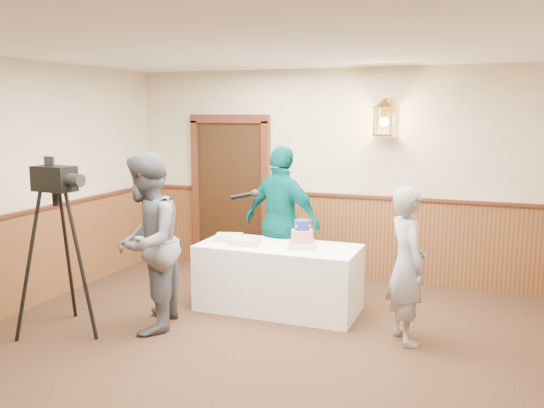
# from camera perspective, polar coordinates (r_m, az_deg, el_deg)

# --- Properties ---
(ground) EXTENTS (7.00, 7.00, 0.00)m
(ground) POSITION_cam_1_polar(r_m,az_deg,el_deg) (4.96, -4.17, -17.65)
(ground) COLOR black
(ground) RESTS_ON ground
(room_shell) EXTENTS (6.02, 7.02, 2.81)m
(room_shell) POSITION_cam_1_polar(r_m,az_deg,el_deg) (4.92, -2.69, 0.79)
(room_shell) COLOR #BAAB8B
(room_shell) RESTS_ON ground
(display_table) EXTENTS (1.80, 0.80, 0.75)m
(display_table) POSITION_cam_1_polar(r_m,az_deg,el_deg) (6.56, 0.63, -7.30)
(display_table) COLOR white
(display_table) RESTS_ON ground
(tiered_cake) EXTENTS (0.39, 0.39, 0.31)m
(tiered_cake) POSITION_cam_1_polar(r_m,az_deg,el_deg) (6.34, 3.01, -3.26)
(tiered_cake) COLOR beige
(tiered_cake) RESTS_ON display_table
(sheet_cake_yellow) EXTENTS (0.36, 0.29, 0.07)m
(sheet_cake_yellow) POSITION_cam_1_polar(r_m,az_deg,el_deg) (6.51, -2.74, -3.73)
(sheet_cake_yellow) COLOR #CEC27B
(sheet_cake_yellow) RESTS_ON display_table
(sheet_cake_green) EXTENTS (0.36, 0.32, 0.07)m
(sheet_cake_green) POSITION_cam_1_polar(r_m,az_deg,el_deg) (6.72, -4.29, -3.31)
(sheet_cake_green) COLOR #98D395
(sheet_cake_green) RESTS_ON display_table
(interviewer) EXTENTS (1.62, 1.06, 1.84)m
(interviewer) POSITION_cam_1_polar(r_m,az_deg,el_deg) (5.98, -12.30, -3.77)
(interviewer) COLOR #54565C
(interviewer) RESTS_ON ground
(baker) EXTENTS (0.61, 0.67, 1.54)m
(baker) POSITION_cam_1_polar(r_m,az_deg,el_deg) (5.72, 13.22, -5.92)
(baker) COLOR gray
(baker) RESTS_ON ground
(assistant_p) EXTENTS (1.16, 0.75, 1.83)m
(assistant_p) POSITION_cam_1_polar(r_m,az_deg,el_deg) (6.94, 1.02, -1.79)
(assistant_p) COLOR #024F4D
(assistant_p) RESTS_ON ground
(tv_camera_rig) EXTENTS (0.67, 0.62, 1.71)m
(tv_camera_rig) POSITION_cam_1_polar(r_m,az_deg,el_deg) (6.19, -20.34, -5.15)
(tv_camera_rig) COLOR black
(tv_camera_rig) RESTS_ON ground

